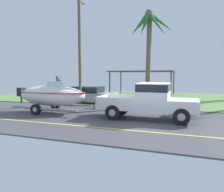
{
  "coord_description": "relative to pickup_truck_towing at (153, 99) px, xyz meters",
  "views": [
    {
      "loc": [
        1.99,
        -10.72,
        2.41
      ],
      "look_at": [
        -2.48,
        2.02,
        1.05
      ],
      "focal_mm": 35.03,
      "sensor_mm": 36.0,
      "label": 1
    }
  ],
  "objects": [
    {
      "name": "carport_awning",
      "position": [
        -3.14,
        12.9,
        1.57
      ],
      "size": [
        6.98,
        4.65,
        2.76
      ],
      "color": "#4C4238",
      "rests_on": "ground"
    },
    {
      "name": "pickup_truck_towing",
      "position": [
        0.0,
        0.0,
        0.0
      ],
      "size": [
        5.46,
        2.03,
        1.94
      ],
      "color": "silver",
      "rests_on": "ground"
    },
    {
      "name": "palm_tree_mid",
      "position": [
        -1.04,
        4.21,
        4.29
      ],
      "size": [
        3.2,
        2.73,
        6.91
      ],
      "color": "brown",
      "rests_on": "ground"
    },
    {
      "name": "parked_sedan_near",
      "position": [
        -6.05,
        4.84,
        -0.39
      ],
      "size": [
        4.46,
        1.91,
        1.38
      ],
      "color": "#99999E",
      "rests_on": "ground"
    },
    {
      "name": "boat_on_trailer",
      "position": [
        -6.31,
        -0.0,
        0.02
      ],
      "size": [
        5.73,
        2.24,
        2.31
      ],
      "color": "gray",
      "rests_on": "ground"
    },
    {
      "name": "ground",
      "position": [
        -0.24,
        7.54,
        -1.07
      ],
      "size": [
        36.0,
        22.0,
        0.11
      ],
      "color": "#424247"
    },
    {
      "name": "utility_pole",
      "position": [
        -6.3,
        3.81,
        3.37
      ],
      "size": [
        0.24,
        1.8,
        8.55
      ],
      "color": "brown",
      "rests_on": "ground"
    }
  ]
}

